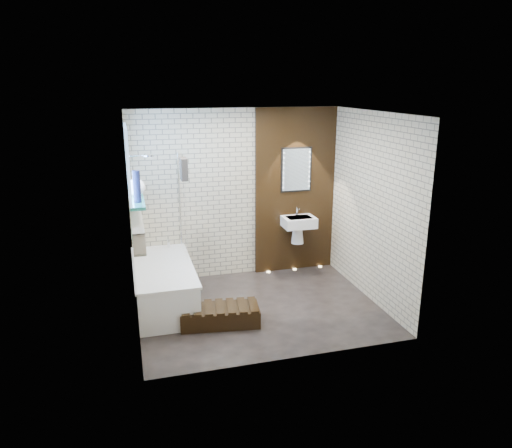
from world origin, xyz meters
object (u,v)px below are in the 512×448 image
object	(u,v)px
bathtub	(164,285)
bath_screen	(183,206)
walnut_step	(220,316)
led_mirror	(296,170)
washbasin	(299,226)

from	to	relation	value
bathtub	bath_screen	distance (m)	1.14
bathtub	walnut_step	world-z (taller)	bathtub
bath_screen	led_mirror	distance (m)	1.89
washbasin	walnut_step	size ratio (longest dim) A/B	0.59
bathtub	bath_screen	world-z (taller)	bath_screen
washbasin	walnut_step	xyz separation A→B (m)	(-1.55, -1.37, -0.68)
bathtub	washbasin	bearing A→B (deg)	16.01
bath_screen	bathtub	bearing A→B (deg)	-128.90
bathtub	walnut_step	size ratio (longest dim) A/B	1.76
bathtub	led_mirror	distance (m)	2.68
bathtub	washbasin	distance (m)	2.32
led_mirror	bathtub	bearing A→B (deg)	-160.22
walnut_step	bath_screen	bearing A→B (deg)	102.78
bath_screen	washbasin	world-z (taller)	bath_screen
led_mirror	walnut_step	world-z (taller)	led_mirror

